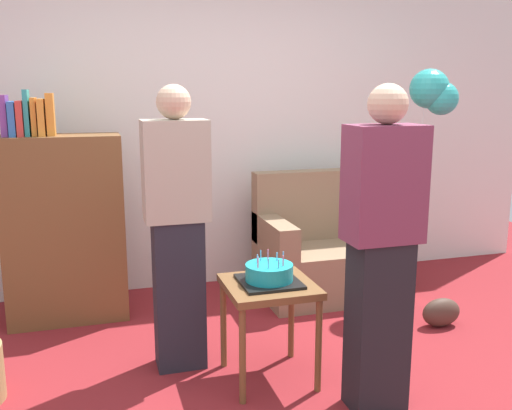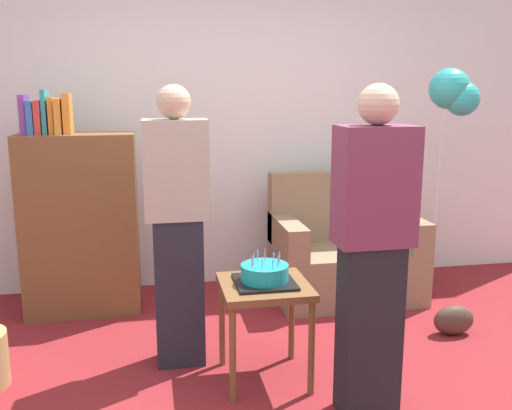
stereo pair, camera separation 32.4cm
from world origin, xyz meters
name	(u,v)px [view 1 (the left image)]	position (x,y,z in m)	size (l,w,h in m)	color
ground_plane	(295,405)	(0.00, 0.00, 0.00)	(8.00, 8.00, 0.00)	maroon
wall_back	(208,121)	(0.00, 2.05, 1.35)	(6.00, 0.10, 2.70)	silver
couch	(328,251)	(0.84, 1.50, 0.34)	(1.10, 0.70, 0.96)	#8C7054
bookshelf	(63,225)	(-1.14, 1.53, 0.68)	(0.80, 0.36, 1.60)	brown
side_table	(269,297)	(-0.04, 0.31, 0.48)	(0.48, 0.48, 0.56)	brown
birthday_cake	(269,274)	(-0.04, 0.31, 0.61)	(0.32, 0.32, 0.17)	black
person_blowing_candles	(177,228)	(-0.49, 0.61, 0.83)	(0.36, 0.22, 1.63)	#23232D
person_holding_cake	(381,250)	(0.39, -0.12, 0.83)	(0.36, 0.22, 1.63)	black
handbag	(441,312)	(1.31, 0.65, 0.10)	(0.28, 0.14, 0.20)	#473328
balloon_bunch	(434,92)	(1.52, 1.21, 1.58)	(0.35, 0.31, 1.75)	silver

